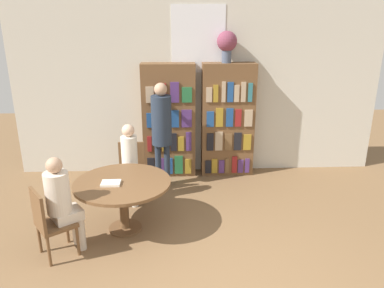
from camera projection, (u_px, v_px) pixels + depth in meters
name	position (u px, v px, depth m)	size (l,w,h in m)	color
wall_back	(198.00, 89.00, 6.54)	(6.40, 0.07, 3.00)	beige
bookshelf_left	(169.00, 121.00, 6.51)	(0.91, 0.34, 1.98)	brown
bookshelf_right	(228.00, 120.00, 6.55)	(0.91, 0.34, 1.98)	brown
flower_vase	(227.00, 43.00, 6.12)	(0.33, 0.33, 0.51)	#475166
reading_table	(123.00, 189.00, 4.85)	(1.25, 1.25, 0.70)	brown
chair_near_camera	(49.00, 220.00, 4.32)	(0.56, 0.56, 0.87)	brown
chair_left_side	(132.00, 168.00, 5.80)	(0.40, 0.40, 0.87)	brown
seated_reader_left	(129.00, 160.00, 5.56)	(0.24, 0.36, 1.23)	silver
seated_reader_right	(62.00, 199.00, 4.35)	(0.42, 0.42, 1.23)	beige
librarian_standing	(162.00, 124.00, 6.00)	(0.32, 0.59, 1.74)	#232D3D
open_book_on_table	(111.00, 183.00, 4.73)	(0.24, 0.18, 0.03)	silver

